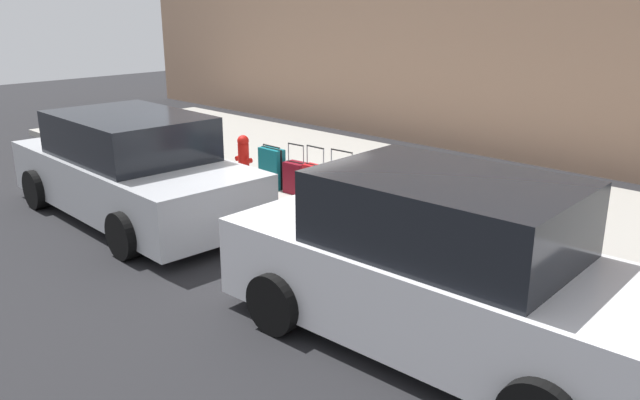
# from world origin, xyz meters

# --- Properties ---
(ground_plane) EXTENTS (40.00, 40.00, 0.00)m
(ground_plane) POSITION_xyz_m (0.00, 0.00, 0.00)
(ground_plane) COLOR black
(sidewalk_curb) EXTENTS (18.00, 5.00, 0.14)m
(sidewalk_curb) POSITION_xyz_m (0.00, -2.50, 0.07)
(sidewalk_curb) COLOR #9E9B93
(sidewalk_curb) RESTS_ON ground_plane
(suitcase_red_0) EXTENTS (0.51, 0.23, 0.88)m
(suitcase_red_0) POSITION_xyz_m (-4.09, -0.80, 0.46)
(suitcase_red_0) COLOR red
(suitcase_red_0) RESTS_ON sidewalk_curb
(suitcase_maroon_1) EXTENTS (0.38, 0.27, 0.91)m
(suitcase_maroon_1) POSITION_xyz_m (-3.55, -0.79, 0.49)
(suitcase_maroon_1) COLOR maroon
(suitcase_maroon_1) RESTS_ON sidewalk_curb
(suitcase_teal_2) EXTENTS (0.44, 0.24, 0.62)m
(suitcase_teal_2) POSITION_xyz_m (-3.05, -0.81, 0.42)
(suitcase_teal_2) COLOR #0F606B
(suitcase_teal_2) RESTS_ON sidewalk_curb
(suitcase_black_3) EXTENTS (0.47, 0.20, 0.89)m
(suitcase_black_3) POSITION_xyz_m (-2.50, -0.88, 0.46)
(suitcase_black_3) COLOR black
(suitcase_black_3) RESTS_ON sidewalk_curb
(suitcase_navy_4) EXTENTS (0.39, 0.22, 0.85)m
(suitcase_navy_4) POSITION_xyz_m (-1.98, -0.82, 0.41)
(suitcase_navy_4) COLOR navy
(suitcase_navy_4) RESTS_ON sidewalk_curb
(suitcase_olive_5) EXTENTS (0.44, 0.29, 0.92)m
(suitcase_olive_5) POSITION_xyz_m (-1.48, -0.83, 0.49)
(suitcase_olive_5) COLOR #59601E
(suitcase_olive_5) RESTS_ON sidewalk_curb
(suitcase_silver_6) EXTENTS (0.49, 0.25, 0.92)m
(suitcase_silver_6) POSITION_xyz_m (-0.93, -0.83, 0.49)
(suitcase_silver_6) COLOR #9EA0A8
(suitcase_silver_6) RESTS_ON sidewalk_curb
(suitcase_red_7) EXTENTS (0.43, 0.19, 0.90)m
(suitcase_red_7) POSITION_xyz_m (-0.37, -0.81, 0.43)
(suitcase_red_7) COLOR red
(suitcase_red_7) RESTS_ON sidewalk_curb
(suitcase_maroon_8) EXTENTS (0.41, 0.28, 0.85)m
(suitcase_maroon_8) POSITION_xyz_m (0.14, -0.88, 0.41)
(suitcase_maroon_8) COLOR maroon
(suitcase_maroon_8) RESTS_ON sidewalk_curb
(suitcase_teal_9) EXTENTS (0.50, 0.21, 0.75)m
(suitcase_teal_9) POSITION_xyz_m (0.68, -0.82, 0.49)
(suitcase_teal_9) COLOR #0F606B
(suitcase_teal_9) RESTS_ON sidewalk_curb
(fire_hydrant) EXTENTS (0.39, 0.21, 0.80)m
(fire_hydrant) POSITION_xyz_m (1.48, -0.85, 0.56)
(fire_hydrant) COLOR red
(fire_hydrant) RESTS_ON sidewalk_curb
(bollard_post) EXTENTS (0.15, 0.15, 0.66)m
(bollard_post) POSITION_xyz_m (2.03, -0.70, 0.47)
(bollard_post) COLOR #333338
(bollard_post) RESTS_ON sidewalk_curb
(parked_car_white_0) EXTENTS (4.54, 2.08, 1.72)m
(parked_car_white_0) POSITION_xyz_m (-4.29, 1.44, 0.80)
(parked_car_white_0) COLOR silver
(parked_car_white_0) RESTS_ON ground_plane
(parked_car_silver_1) EXTENTS (4.81, 2.22, 1.62)m
(parked_car_silver_1) POSITION_xyz_m (1.37, 1.44, 0.76)
(parked_car_silver_1) COLOR #B2B5BA
(parked_car_silver_1) RESTS_ON ground_plane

